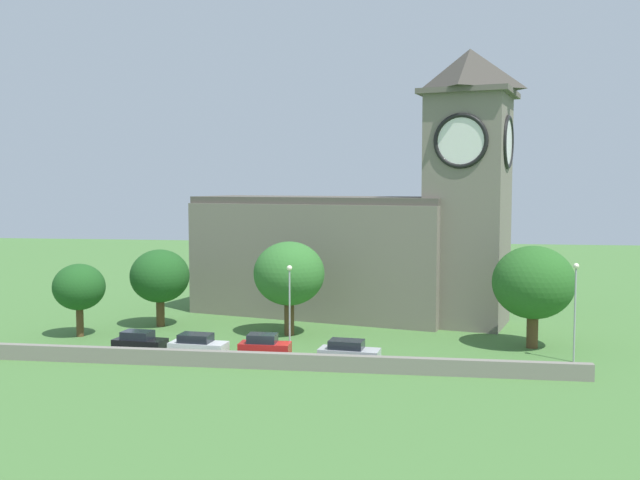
{
  "coord_description": "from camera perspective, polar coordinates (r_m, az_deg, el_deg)",
  "views": [
    {
      "loc": [
        11.11,
        -54.95,
        13.77
      ],
      "look_at": [
        1.99,
        7.88,
        8.83
      ],
      "focal_mm": 40.82,
      "sensor_mm": 36.0,
      "label": 1
    }
  ],
  "objects": [
    {
      "name": "car_black",
      "position": [
        61.63,
        -13.97,
        -7.74
      ],
      "size": [
        4.39,
        2.57,
        1.77
      ],
      "color": "black",
      "rests_on": "ground"
    },
    {
      "name": "church",
      "position": [
        74.7,
        3.58,
        0.38
      ],
      "size": [
        34.04,
        17.06,
        26.59
      ],
      "color": "slate",
      "rests_on": "ground"
    },
    {
      "name": "tree_riverside_west",
      "position": [
        68.89,
        -18.37,
        -3.54
      ],
      "size": [
        4.64,
        4.64,
        6.59
      ],
      "color": "brown",
      "rests_on": "ground"
    },
    {
      "name": "car_white",
      "position": [
        59.3,
        -9.56,
        -8.12
      ],
      "size": [
        4.69,
        2.58,
        1.83
      ],
      "color": "silver",
      "rests_on": "ground"
    },
    {
      "name": "car_silver",
      "position": [
        56.3,
        2.26,
        -8.75
      ],
      "size": [
        4.82,
        2.66,
        1.82
      ],
      "color": "silver",
      "rests_on": "ground"
    },
    {
      "name": "tree_by_tower",
      "position": [
        65.84,
        -2.44,
        -2.67
      ],
      "size": [
        6.44,
        6.44,
        8.56
      ],
      "color": "brown",
      "rests_on": "ground"
    },
    {
      "name": "quay_barrier",
      "position": [
        54.91,
        -3.71,
        -9.44
      ],
      "size": [
        45.77,
        0.7,
        1.21
      ],
      "primitive_type": "cube",
      "color": "gray",
      "rests_on": "ground"
    },
    {
      "name": "ground_plane",
      "position": [
        72.15,
        -0.76,
        -6.55
      ],
      "size": [
        200.0,
        200.0,
        0.0
      ],
      "primitive_type": "plane",
      "color": "#477538"
    },
    {
      "name": "tree_riverside_east",
      "position": [
        63.29,
        16.39,
        -3.24
      ],
      "size": [
        6.79,
        6.79,
        8.6
      ],
      "color": "brown",
      "rests_on": "ground"
    },
    {
      "name": "tree_churchyard",
      "position": [
        71.64,
        -12.45,
        -2.8
      ],
      "size": [
        5.67,
        5.67,
        7.45
      ],
      "color": "brown",
      "rests_on": "ground"
    },
    {
      "name": "streetlamp_central",
      "position": [
        59.29,
        19.38,
        -4.24
      ],
      "size": [
        0.44,
        0.44,
        7.7
      ],
      "color": "#9EA0A5",
      "rests_on": "ground"
    },
    {
      "name": "car_red",
      "position": [
        58.21,
        -4.39,
        -8.28
      ],
      "size": [
        4.03,
        2.11,
        1.91
      ],
      "color": "red",
      "rests_on": "ground"
    },
    {
      "name": "streetlamp_west_mid",
      "position": [
        58.78,
        -2.4,
        -4.34
      ],
      "size": [
        0.44,
        0.44,
        7.22
      ],
      "color": "#9EA0A5",
      "rests_on": "ground"
    }
  ]
}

